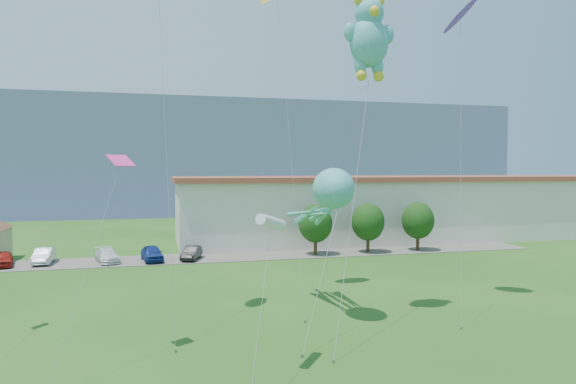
{
  "coord_description": "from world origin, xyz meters",
  "views": [
    {
      "loc": [
        -6.14,
        -17.8,
        9.17
      ],
      "look_at": [
        0.4,
        8.0,
        7.97
      ],
      "focal_mm": 32.0,
      "sensor_mm": 36.0,
      "label": 1
    }
  ],
  "objects_px": {
    "parked_car_silver": "(44,256)",
    "warehouse": "(408,207)",
    "parked_car_red": "(3,259)",
    "parked_car_white": "(107,255)",
    "teddy_bear_kite": "(369,36)",
    "parked_car_black": "(191,253)",
    "octopus_kite": "(328,199)",
    "parked_car_blue": "(152,253)"
  },
  "relations": [
    {
      "from": "parked_car_silver",
      "to": "parked_car_white",
      "type": "xyz_separation_m",
      "value": [
        5.86,
        -0.79,
        -0.09
      ]
    },
    {
      "from": "parked_car_white",
      "to": "parked_car_red",
      "type": "bearing_deg",
      "value": 163.36
    },
    {
      "from": "parked_car_white",
      "to": "octopus_kite",
      "type": "xyz_separation_m",
      "value": [
        15.12,
        -22.38,
        6.6
      ]
    },
    {
      "from": "parked_car_red",
      "to": "parked_car_white",
      "type": "distance_m",
      "value": 9.25
    },
    {
      "from": "parked_car_white",
      "to": "teddy_bear_kite",
      "type": "height_order",
      "value": "teddy_bear_kite"
    },
    {
      "from": "octopus_kite",
      "to": "teddy_bear_kite",
      "type": "xyz_separation_m",
      "value": [
        2.43,
        -0.62,
        9.99
      ]
    },
    {
      "from": "parked_car_silver",
      "to": "octopus_kite",
      "type": "relative_size",
      "value": 0.39
    },
    {
      "from": "parked_car_blue",
      "to": "parked_car_black",
      "type": "distance_m",
      "value": 3.83
    },
    {
      "from": "parked_car_white",
      "to": "teddy_bear_kite",
      "type": "distance_m",
      "value": 33.35
    },
    {
      "from": "parked_car_red",
      "to": "teddy_bear_kite",
      "type": "xyz_separation_m",
      "value": [
        26.8,
        -23.14,
        16.54
      ]
    },
    {
      "from": "octopus_kite",
      "to": "parked_car_red",
      "type": "bearing_deg",
      "value": 137.26
    },
    {
      "from": "octopus_kite",
      "to": "parked_car_white",
      "type": "bearing_deg",
      "value": 124.05
    },
    {
      "from": "parked_car_white",
      "to": "teddy_bear_kite",
      "type": "xyz_separation_m",
      "value": [
        17.55,
        -23.0,
        16.59
      ]
    },
    {
      "from": "parked_car_white",
      "to": "parked_car_blue",
      "type": "distance_m",
      "value": 4.27
    },
    {
      "from": "warehouse",
      "to": "parked_car_silver",
      "type": "xyz_separation_m",
      "value": [
        -42.92,
        -8.42,
        -3.33
      ]
    },
    {
      "from": "parked_car_blue",
      "to": "octopus_kite",
      "type": "xyz_separation_m",
      "value": [
        10.87,
        -21.96,
        6.49
      ]
    },
    {
      "from": "parked_car_silver",
      "to": "warehouse",
      "type": "bearing_deg",
      "value": 10.26
    },
    {
      "from": "parked_car_white",
      "to": "parked_car_black",
      "type": "bearing_deg",
      "value": -19.52
    },
    {
      "from": "parked_car_black",
      "to": "octopus_kite",
      "type": "bearing_deg",
      "value": -54.9
    },
    {
      "from": "parked_car_red",
      "to": "octopus_kite",
      "type": "bearing_deg",
      "value": -55.65
    },
    {
      "from": "parked_car_red",
      "to": "parked_car_black",
      "type": "xyz_separation_m",
      "value": [
        17.33,
        -0.67,
        -0.04
      ]
    },
    {
      "from": "parked_car_blue",
      "to": "parked_car_black",
      "type": "bearing_deg",
      "value": -10.85
    },
    {
      "from": "parked_car_blue",
      "to": "teddy_bear_kite",
      "type": "xyz_separation_m",
      "value": [
        13.31,
        -22.58,
        16.48
      ]
    },
    {
      "from": "parked_car_red",
      "to": "octopus_kite",
      "type": "relative_size",
      "value": 0.35
    },
    {
      "from": "parked_car_white",
      "to": "parked_car_blue",
      "type": "height_order",
      "value": "parked_car_blue"
    },
    {
      "from": "parked_car_silver",
      "to": "parked_car_white",
      "type": "distance_m",
      "value": 5.91
    },
    {
      "from": "octopus_kite",
      "to": "parked_car_blue",
      "type": "bearing_deg",
      "value": 116.34
    },
    {
      "from": "warehouse",
      "to": "teddy_bear_kite",
      "type": "xyz_separation_m",
      "value": [
        -19.5,
        -32.21,
        13.17
      ]
    },
    {
      "from": "warehouse",
      "to": "octopus_kite",
      "type": "xyz_separation_m",
      "value": [
        -21.94,
        -31.59,
        3.19
      ]
    },
    {
      "from": "parked_car_red",
      "to": "parked_car_silver",
      "type": "distance_m",
      "value": 3.45
    },
    {
      "from": "parked_car_white",
      "to": "octopus_kite",
      "type": "height_order",
      "value": "octopus_kite"
    },
    {
      "from": "parked_car_blue",
      "to": "parked_car_black",
      "type": "height_order",
      "value": "parked_car_blue"
    },
    {
      "from": "octopus_kite",
      "to": "teddy_bear_kite",
      "type": "distance_m",
      "value": 10.3
    },
    {
      "from": "warehouse",
      "to": "parked_car_silver",
      "type": "bearing_deg",
      "value": -168.9
    },
    {
      "from": "warehouse",
      "to": "parked_car_red",
      "type": "xyz_separation_m",
      "value": [
        -46.31,
        -9.07,
        -3.37
      ]
    },
    {
      "from": "warehouse",
      "to": "teddy_bear_kite",
      "type": "distance_m",
      "value": 39.89
    },
    {
      "from": "parked_car_black",
      "to": "parked_car_red",
      "type": "bearing_deg",
      "value": -164.98
    },
    {
      "from": "warehouse",
      "to": "parked_car_red",
      "type": "height_order",
      "value": "warehouse"
    },
    {
      "from": "teddy_bear_kite",
      "to": "warehouse",
      "type": "bearing_deg",
      "value": 58.8
    },
    {
      "from": "octopus_kite",
      "to": "parked_car_black",
      "type": "bearing_deg",
      "value": 107.87
    },
    {
      "from": "warehouse",
      "to": "octopus_kite",
      "type": "bearing_deg",
      "value": -124.78
    },
    {
      "from": "warehouse",
      "to": "teddy_bear_kite",
      "type": "relative_size",
      "value": 3.09
    }
  ]
}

